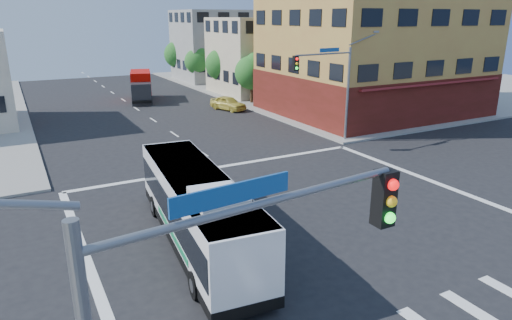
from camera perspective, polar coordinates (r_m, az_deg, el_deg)
ground at (r=21.23m, az=6.58°, el=-7.91°), size 120.00×120.00×0.00m
sidewalk_ne at (r=69.10m, az=14.11°, el=9.48°), size 50.00×50.00×0.15m
corner_building_ne at (r=46.30m, az=14.42°, el=13.01°), size 18.10×15.44×14.00m
building_east_near at (r=57.22m, az=1.27°, el=12.90°), size 12.06×10.06×9.00m
building_east_far at (r=69.67m, az=-4.59°, el=14.08°), size 12.06×10.06×10.00m
signal_mast_ne at (r=33.39m, az=9.39°, el=10.22°), size 7.91×1.13×8.07m
street_tree_a at (r=49.58m, az=-0.43°, el=11.13°), size 3.60×3.60×5.53m
street_tree_b at (r=56.72m, az=-4.30°, el=12.05°), size 3.80×3.80×5.79m
street_tree_c at (r=64.11m, az=-7.30°, el=12.32°), size 3.40×3.40×5.29m
street_tree_d at (r=71.57m, az=-9.70°, el=13.08°), size 4.00×4.00×6.03m
transit_bus at (r=18.73m, az=-7.32°, el=-6.04°), size 3.51×11.46×3.34m
box_truck at (r=53.26m, az=-14.16°, el=8.84°), size 3.78×7.41×3.21m
parked_car at (r=46.67m, az=-3.51°, el=7.12°), size 2.92×4.43×1.40m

